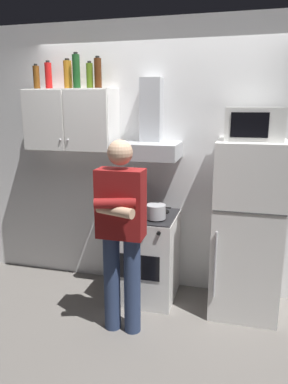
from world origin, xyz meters
TOP-DOWN VIEW (x-y plane):
  - ground_plane at (0.00, 0.00)m, footprint 7.00×7.00m
  - back_wall_tiled at (0.00, 0.60)m, footprint 4.80×0.10m
  - upper_cabinet at (-0.85, 0.37)m, footprint 0.90×0.37m
  - stove_oven at (-0.05, 0.25)m, footprint 0.60×0.62m
  - range_hood at (-0.05, 0.38)m, footprint 0.60×0.44m
  - refrigerator at (0.90, 0.25)m, footprint 0.60×0.62m
  - microwave at (0.90, 0.27)m, footprint 0.48×0.37m
  - person_standing at (-0.10, -0.36)m, footprint 0.38×0.33m
  - cooking_pot at (0.08, 0.13)m, footprint 0.28×0.18m
  - bottle_beer_brown at (-1.21, 0.37)m, footprint 0.06×0.06m
  - bottle_rum_dark at (-0.57, 0.41)m, footprint 0.07×0.07m
  - bottle_olive_oil at (-0.65, 0.41)m, footprint 0.06×0.06m
  - bottle_soda_red at (-1.09, 0.41)m, footprint 0.07×0.07m
  - bottle_liquor_amber at (-0.89, 0.42)m, footprint 0.08×0.08m
  - bottle_wine_green at (-0.78, 0.38)m, footprint 0.07×0.07m

SIDE VIEW (x-z plane):
  - ground_plane at x=0.00m, z-range 0.00..0.00m
  - stove_oven at x=-0.05m, z-range 0.00..0.87m
  - refrigerator at x=0.90m, z-range 0.00..1.60m
  - person_standing at x=-0.10m, z-range 0.08..1.72m
  - cooking_pot at x=0.08m, z-range 0.87..1.00m
  - back_wall_tiled at x=0.00m, z-range 0.00..2.70m
  - range_hood at x=-0.05m, z-range 1.22..1.97m
  - microwave at x=0.90m, z-range 1.60..1.88m
  - upper_cabinet at x=-0.85m, z-range 1.45..2.05m
  - bottle_beer_brown at x=-1.21m, z-range 2.04..2.29m
  - bottle_olive_oil at x=-0.65m, z-range 2.04..2.30m
  - bottle_soda_red at x=-1.09m, z-range 2.04..2.32m
  - bottle_liquor_amber at x=-0.89m, z-range 2.04..2.33m
  - bottle_rum_dark at x=-0.57m, z-range 2.04..2.34m
  - bottle_wine_green at x=-0.78m, z-range 2.04..2.38m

